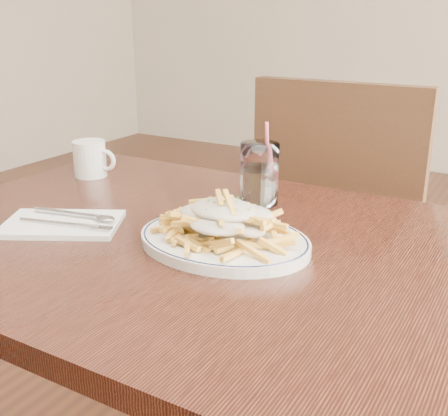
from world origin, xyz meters
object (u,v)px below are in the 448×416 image
Objects in this scene: loaded_fries at (224,216)px; coffee_mug at (91,159)px; chair_far at (344,229)px; water_glass at (259,178)px; table at (212,279)px; fries_plate at (224,240)px.

coffee_mug reaches higher than loaded_fries.
water_glass is at bearing -96.50° from chair_far.
water_glass is at bearing 94.37° from table.
chair_far is 0.72m from coffee_mug.
loaded_fries is (0.04, -0.02, 0.13)m from table.
table is at bearing -92.95° from chair_far.
loaded_fries reaches higher than table.
table is at bearing 153.48° from fries_plate.
water_glass reaches higher than table.
table is 1.23× the size of chair_far.
table is 0.14m from loaded_fries.
coffee_mug is at bearing 156.86° from fries_plate.
chair_far is at bearing 90.09° from fries_plate.
table is 0.26m from water_glass.
chair_far is 8.77× the size of coffee_mug.
loaded_fries is at bearing -23.14° from coffee_mug.
fries_plate is 0.24m from water_glass.
fries_plate is at bearing -77.56° from water_glass.
loaded_fries is at bearing -77.56° from water_glass.
table is 0.10m from fries_plate.
table is at bearing -85.63° from water_glass.
loaded_fries is 1.47× the size of water_glass.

